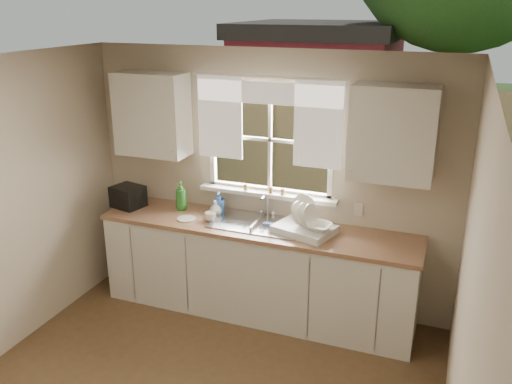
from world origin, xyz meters
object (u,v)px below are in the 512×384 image
at_px(soap_bottle_a, 181,196).
at_px(black_appliance, 128,197).
at_px(cup, 210,217).
at_px(dish_rack, 305,226).

distance_m(soap_bottle_a, black_appliance, 0.56).
bearing_deg(soap_bottle_a, black_appliance, -167.66).
height_order(soap_bottle_a, cup, soap_bottle_a).
bearing_deg(black_appliance, soap_bottle_a, 25.10).
bearing_deg(black_appliance, cup, 10.12).
distance_m(dish_rack, cup, 0.92).
xyz_separation_m(dish_rack, cup, (-0.92, -0.06, -0.02)).
height_order(soap_bottle_a, black_appliance, soap_bottle_a).
relative_size(dish_rack, soap_bottle_a, 2.02).
bearing_deg(soap_bottle_a, cup, -22.29).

